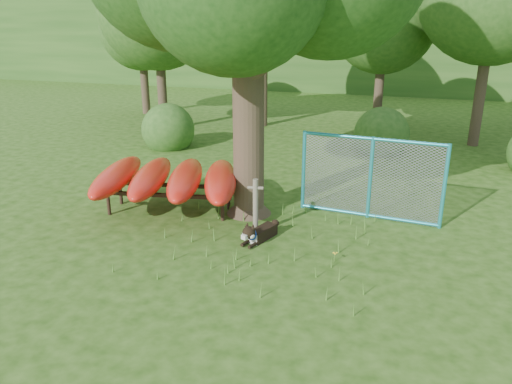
% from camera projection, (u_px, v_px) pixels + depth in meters
% --- Properties ---
extents(ground, '(80.00, 80.00, 0.00)m').
position_uv_depth(ground, '(225.00, 264.00, 9.03)').
color(ground, '#20430D').
rests_on(ground, ground).
extents(wooden_post, '(0.32, 0.12, 1.18)m').
position_uv_depth(wooden_post, '(255.00, 205.00, 10.09)').
color(wooden_post, '#635B4A').
rests_on(wooden_post, ground).
extents(kayak_rack, '(3.93, 3.51, 1.04)m').
position_uv_depth(kayak_rack, '(168.00, 179.00, 11.20)').
color(kayak_rack, black).
rests_on(kayak_rack, ground).
extents(husky_dog, '(0.54, 1.06, 0.49)m').
position_uv_depth(husky_dog, '(258.00, 233.00, 9.88)').
color(husky_dog, black).
rests_on(husky_dog, ground).
extents(fence_section, '(3.12, 0.39, 3.05)m').
position_uv_depth(fence_section, '(370.00, 178.00, 10.84)').
color(fence_section, '#28A5BD').
rests_on(fence_section, ground).
extents(wildflower_clump, '(0.09, 0.09, 0.20)m').
position_uv_depth(wildflower_clump, '(335.00, 254.00, 9.05)').
color(wildflower_clump, '#4D7E29').
rests_on(wildflower_clump, ground).
extents(bg_tree_a, '(4.40, 4.40, 6.70)m').
position_uv_depth(bg_tree_a, '(157.00, 10.00, 18.42)').
color(bg_tree_a, '#3A2C1F').
rests_on(bg_tree_a, ground).
extents(bg_tree_c, '(4.00, 4.00, 6.12)m').
position_uv_depth(bg_tree_c, '(384.00, 21.00, 18.91)').
color(bg_tree_c, '#3A2C1F').
rests_on(bg_tree_c, ground).
extents(bg_tree_f, '(3.60, 3.60, 5.55)m').
position_uv_depth(bg_tree_f, '(141.00, 30.00, 22.09)').
color(bg_tree_f, '#3A2C1F').
rests_on(bg_tree_f, ground).
extents(shrub_left, '(1.80, 1.80, 1.80)m').
position_uv_depth(shrub_left, '(169.00, 147.00, 17.22)').
color(shrub_left, '#28521A').
rests_on(shrub_left, ground).
extents(shrub_mid, '(1.80, 1.80, 1.80)m').
position_uv_depth(shrub_mid, '(380.00, 152.00, 16.53)').
color(shrub_mid, '#28521A').
rests_on(shrub_mid, ground).
extents(wooded_hillside, '(80.00, 12.00, 6.00)m').
position_uv_depth(wooded_hillside, '(377.00, 37.00, 33.19)').
color(wooded_hillside, '#28521A').
rests_on(wooded_hillside, ground).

